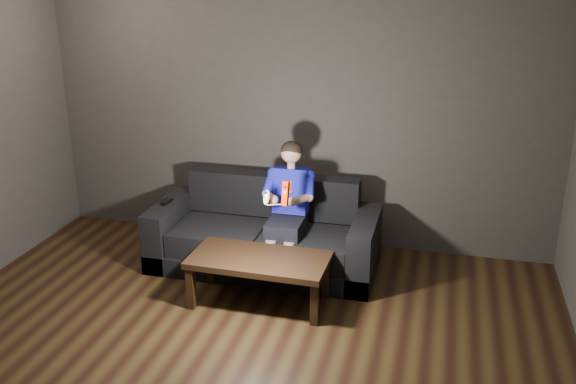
# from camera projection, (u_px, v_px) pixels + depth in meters

# --- Properties ---
(floor) EXTENTS (5.00, 5.00, 0.00)m
(floor) POSITION_uv_depth(u_px,v_px,m) (211.00, 383.00, 4.34)
(floor) COLOR black
(floor) RESTS_ON ground
(back_wall) EXTENTS (5.00, 0.04, 2.70)m
(back_wall) POSITION_uv_depth(u_px,v_px,m) (297.00, 110.00, 6.16)
(back_wall) COLOR #3B3634
(back_wall) RESTS_ON ground
(sofa) EXTENTS (2.06, 0.89, 0.80)m
(sofa) POSITION_uv_depth(u_px,v_px,m) (265.00, 239.00, 5.95)
(sofa) COLOR black
(sofa) RESTS_ON floor
(child) EXTENTS (0.46, 0.57, 1.13)m
(child) POSITION_uv_depth(u_px,v_px,m) (288.00, 199.00, 5.70)
(child) COLOR black
(child) RESTS_ON sofa
(wii_remote_red) EXTENTS (0.06, 0.08, 0.20)m
(wii_remote_red) POSITION_uv_depth(u_px,v_px,m) (286.00, 193.00, 5.21)
(wii_remote_red) COLOR #EA2700
(wii_remote_red) RESTS_ON child
(nunchuk_white) EXTENTS (0.08, 0.09, 0.14)m
(nunchuk_white) POSITION_uv_depth(u_px,v_px,m) (266.00, 197.00, 5.27)
(nunchuk_white) COLOR silver
(nunchuk_white) RESTS_ON child
(wii_remote_black) EXTENTS (0.06, 0.16, 0.03)m
(wii_remote_black) POSITION_uv_depth(u_px,v_px,m) (167.00, 202.00, 5.99)
(wii_remote_black) COLOR black
(wii_remote_black) RESTS_ON sofa
(coffee_table) EXTENTS (1.15, 0.59, 0.41)m
(coffee_table) POSITION_uv_depth(u_px,v_px,m) (259.00, 263.00, 5.26)
(coffee_table) COLOR black
(coffee_table) RESTS_ON floor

